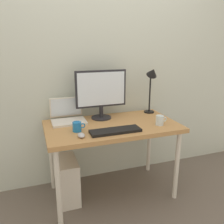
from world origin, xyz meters
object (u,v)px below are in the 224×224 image
desk (112,131)px  laptop (68,116)px  glass_cup (160,120)px  coffee_mug (77,127)px  computer_tower (68,180)px  desk_lamp (152,80)px  keyboard (115,131)px  mouse (81,135)px  monitor (101,92)px

desk → laptop: 0.46m
laptop → glass_cup: 0.88m
desk → glass_cup: 0.46m
coffee_mug → computer_tower: (-0.09, 0.12, -0.57)m
laptop → computer_tower: size_ratio=0.76×
desk_lamp → coffee_mug: size_ratio=4.57×
keyboard → glass_cup: (0.45, 0.04, 0.03)m
coffee_mug → glass_cup: bearing=-6.6°
coffee_mug → computer_tower: bearing=128.1°
desk → coffee_mug: size_ratio=11.07×
desk → mouse: (-0.34, -0.22, 0.09)m
glass_cup → computer_tower: 1.04m
computer_tower → desk: bearing=-5.6°
desk_lamp → computer_tower: size_ratio=1.21×
laptop → computer_tower: (-0.06, -0.18, -0.58)m
laptop → mouse: bearing=-85.4°
monitor → glass_cup: bearing=-39.3°
keyboard → glass_cup: glass_cup is taller
desk → desk_lamp: (0.51, 0.21, 0.44)m
keyboard → mouse: (-0.30, -0.02, 0.01)m
monitor → coffee_mug: size_ratio=4.58×
monitor → glass_cup: monitor is taller
monitor → keyboard: 0.49m
desk → coffee_mug: bearing=-167.7°
keyboard → mouse: bearing=-176.7°
mouse → computer_tower: bearing=110.1°
desk → computer_tower: bearing=174.4°
desk → monitor: 0.40m
desk → glass_cup: bearing=-21.5°
desk → laptop: laptop is taller
monitor → computer_tower: (-0.39, -0.17, -0.80)m
keyboard → laptop: bearing=128.1°
laptop → desk_lamp: (0.89, -0.02, 0.31)m
laptop → keyboard: 0.55m
computer_tower → glass_cup: bearing=-13.6°
desk_lamp → computer_tower: 1.31m
glass_cup → computer_tower: size_ratio=0.26×
desk_lamp → mouse: bearing=-153.4°
coffee_mug → glass_cup: size_ratio=1.02×
keyboard → glass_cup: 0.45m
mouse → glass_cup: (0.75, 0.06, 0.03)m
coffee_mug → computer_tower: size_ratio=0.26×
desk_lamp → mouse: size_ratio=5.64×
monitor → coffee_mug: bearing=-136.8°
desk_lamp → coffee_mug: bearing=-161.6°
monitor → laptop: size_ratio=1.59×
laptop → desk_lamp: size_ratio=0.63×
keyboard → mouse: 0.30m
desk → desk_lamp: desk_lamp is taller
keyboard → coffee_mug: 0.33m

